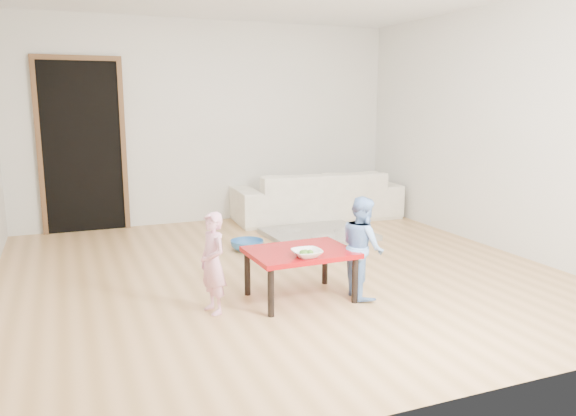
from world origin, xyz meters
TOP-DOWN VIEW (x-y plane):
  - floor at (0.00, 0.00)m, footprint 5.00×5.00m
  - back_wall at (0.00, 2.50)m, footprint 5.00×0.02m
  - right_wall at (2.50, 0.00)m, footprint 0.02×5.00m
  - doorway at (-1.60, 2.48)m, footprint 1.02×0.08m
  - sofa at (1.33, 2.05)m, footprint 2.27×0.99m
  - cushion at (1.08, 1.85)m, footprint 0.43×0.38m
  - red_table at (-0.11, -0.74)m, footprint 0.84×0.64m
  - bowl at (-0.15, -0.95)m, footprint 0.23×0.23m
  - broccoli at (-0.15, -0.95)m, footprint 0.12×0.12m
  - child_pink at (-0.84, -0.76)m, footprint 0.25×0.32m
  - child_blue at (0.38, -0.87)m, footprint 0.35×0.44m
  - basin at (-0.05, 0.84)m, footprint 0.36×0.36m
  - blanket at (0.92, 1.12)m, footprint 1.21×1.02m

SIDE VIEW (x-z plane):
  - floor at x=0.00m, z-range -0.01..0.01m
  - blanket at x=0.92m, z-range 0.00..0.06m
  - basin at x=-0.05m, z-range 0.00..0.11m
  - red_table at x=-0.11m, z-range 0.00..0.41m
  - sofa at x=1.33m, z-range 0.00..0.65m
  - child_pink at x=-0.84m, z-range 0.00..0.78m
  - child_blue at x=0.38m, z-range 0.00..0.84m
  - broccoli at x=-0.15m, z-range 0.41..0.47m
  - bowl at x=-0.15m, z-range 0.41..0.47m
  - cushion at x=1.08m, z-range 0.43..0.54m
  - doorway at x=-1.60m, z-range -0.03..2.08m
  - back_wall at x=0.00m, z-range 0.00..2.60m
  - right_wall at x=2.50m, z-range 0.00..2.60m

